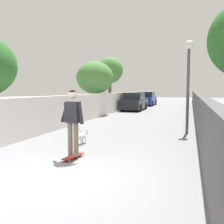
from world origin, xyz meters
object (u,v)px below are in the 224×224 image
at_px(dog, 82,136).
at_px(car_far, 147,99).
at_px(skateboard, 73,156).
at_px(tree_left_near, 110,71).
at_px(tree_left_mid, 95,78).
at_px(car_near, 134,102).
at_px(lamp_post, 188,69).
at_px(person_skateboarder, 73,117).

height_order(dog, car_far, car_far).
bearing_deg(skateboard, tree_left_near, 14.30).
height_order(tree_left_near, tree_left_mid, tree_left_near).
distance_m(car_near, car_far, 6.91).
relative_size(skateboard, car_far, 0.19).
xyz_separation_m(tree_left_near, dog, (-15.67, -3.93, -3.33)).
height_order(tree_left_mid, car_near, tree_left_mid).
distance_m(lamp_post, car_near, 12.07).
relative_size(person_skateboarder, car_near, 0.40).
bearing_deg(person_skateboarder, car_far, 4.41).
height_order(skateboard, dog, dog).
height_order(tree_left_near, car_far, tree_left_near).
bearing_deg(car_near, tree_left_near, 61.84).
relative_size(tree_left_near, tree_left_mid, 1.27).
height_order(lamp_post, skateboard, lamp_post).
relative_size(lamp_post, dog, 1.82).
bearing_deg(person_skateboarder, tree_left_near, 14.30).
bearing_deg(person_skateboarder, tree_left_mid, 17.94).
bearing_deg(tree_left_near, dog, -165.93).
bearing_deg(tree_left_mid, lamp_post, -134.47).
height_order(lamp_post, dog, lamp_post).
xyz_separation_m(tree_left_near, car_far, (5.47, -2.68, -2.89)).
bearing_deg(car_far, tree_left_near, 153.91).
bearing_deg(person_skateboarder, skateboard, 10.62).
relative_size(skateboard, car_near, 0.19).
bearing_deg(car_near, person_skateboarder, -173.70).
xyz_separation_m(lamp_post, car_far, (17.89, 4.60, -1.95)).
xyz_separation_m(person_skateboarder, car_far, (22.93, 1.77, -0.40)).
xyz_separation_m(car_near, car_far, (6.91, 0.00, 0.00)).
distance_m(person_skateboarder, dog, 2.04).
distance_m(lamp_post, skateboard, 6.33).
distance_m(skateboard, dog, 1.87).
distance_m(skateboard, person_skateboarder, 1.05).
height_order(tree_left_near, lamp_post, tree_left_near).
height_order(tree_left_mid, dog, tree_left_mid).
bearing_deg(car_far, tree_left_mid, 170.40).
height_order(lamp_post, car_far, lamp_post).
bearing_deg(lamp_post, car_near, 22.73).
bearing_deg(tree_left_mid, person_skateboarder, -162.06).
height_order(skateboard, person_skateboarder, person_skateboarder).
bearing_deg(tree_left_near, lamp_post, -149.62).
relative_size(tree_left_mid, skateboard, 4.68).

